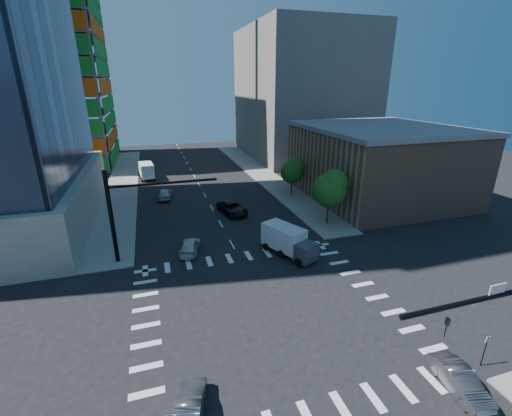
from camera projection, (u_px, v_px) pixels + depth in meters
name	position (u px, v px, depth m)	size (l,w,h in m)	color
ground	(269.00, 311.00, 26.18)	(160.00, 160.00, 0.00)	black
road_markings	(269.00, 311.00, 26.18)	(20.00, 20.00, 0.01)	silver
sidewalk_ne	(261.00, 174.00, 65.51)	(5.00, 60.00, 0.15)	gray
sidewalk_nw	(123.00, 184.00, 58.53)	(5.00, 60.00, 0.15)	gray
construction_building	(29.00, 38.00, 65.60)	(25.16, 34.50, 70.60)	slate
commercial_building	(378.00, 162.00, 51.05)	(20.50, 22.50, 10.60)	#967157
bg_building_ne	(301.00, 94.00, 78.22)	(24.00, 30.00, 28.00)	slate
signal_mast_nw	(127.00, 208.00, 31.81)	(10.20, 0.40, 9.00)	black
tree_south	(331.00, 188.00, 40.56)	(4.16, 4.16, 6.82)	#382316
tree_north	(293.00, 170.00, 51.64)	(3.54, 3.52, 5.78)	#382316
no_parking_sign	(485.00, 348.00, 20.62)	(0.30, 0.06, 2.20)	black
car_nb_right	(460.00, 381.00, 19.18)	(1.41, 4.05, 1.33)	#4E4E53
car_nb_far	(232.00, 208.00, 45.45)	(2.58, 5.59, 1.55)	black
car_sb_near	(190.00, 246.00, 35.08)	(1.79, 4.40, 1.28)	silver
car_sb_mid	(165.00, 194.00, 51.34)	(1.82, 4.53, 1.54)	#B2B3BA
car_sb_cross	(190.00, 406.00, 17.72)	(1.34, 3.85, 1.27)	#555459
box_truck_near	(290.00, 244.00, 34.20)	(4.41, 5.96, 2.88)	black
box_truck_far	(146.00, 171.00, 62.29)	(2.96, 5.81, 2.93)	black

